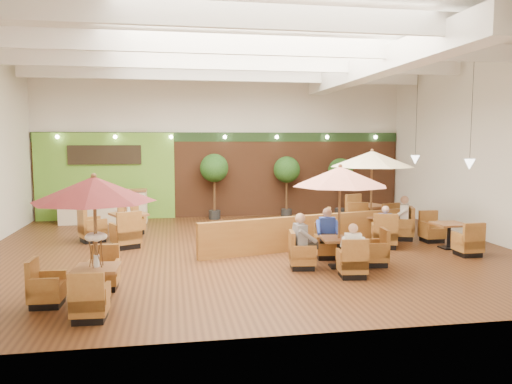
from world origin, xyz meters
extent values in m
plane|color=#381E0F|center=(0.00, 0.00, 0.00)|extent=(14.00, 14.00, 0.00)
cube|color=silver|center=(0.00, 6.00, 2.75)|extent=(14.00, 0.04, 5.50)
cube|color=silver|center=(0.00, -6.00, 2.75)|extent=(14.00, 0.04, 5.50)
cube|color=silver|center=(7.00, 0.00, 2.75)|extent=(0.04, 12.00, 5.50)
cube|color=white|center=(0.00, 0.00, 5.50)|extent=(14.00, 12.00, 0.04)
cube|color=brown|center=(0.00, 5.94, 1.60)|extent=(13.90, 0.10, 3.20)
cube|color=#1E3819|center=(0.00, 5.93, 3.05)|extent=(13.90, 0.12, 0.35)
cube|color=#63A22F|center=(-4.40, 5.88, 1.60)|extent=(5.00, 0.08, 3.20)
cube|color=black|center=(-4.40, 5.80, 2.40)|extent=(2.60, 0.08, 0.70)
cube|color=white|center=(3.50, 0.00, 4.95)|extent=(0.60, 11.00, 0.60)
cube|color=white|center=(0.00, -4.00, 5.15)|extent=(13.60, 0.12, 0.45)
cube|color=white|center=(0.00, -1.30, 5.15)|extent=(13.60, 0.12, 0.45)
cube|color=white|center=(0.00, 1.30, 5.15)|extent=(13.60, 0.12, 0.45)
cube|color=white|center=(0.00, 4.00, 5.15)|extent=(13.60, 0.12, 0.45)
cylinder|color=black|center=(5.80, -1.00, 3.90)|extent=(0.01, 0.01, 3.20)
cone|color=white|center=(5.80, -1.00, 2.30)|extent=(0.28, 0.28, 0.28)
cylinder|color=black|center=(5.80, 2.00, 3.90)|extent=(0.01, 0.01, 3.20)
cone|color=white|center=(5.80, 2.00, 2.30)|extent=(0.28, 0.28, 0.28)
sphere|color=#FFEAC6|center=(-6.00, 5.70, 3.05)|extent=(0.14, 0.14, 0.14)
sphere|color=#FFEAC6|center=(-4.00, 5.70, 3.05)|extent=(0.14, 0.14, 0.14)
sphere|color=#FFEAC6|center=(-2.00, 5.70, 3.05)|extent=(0.14, 0.14, 0.14)
sphere|color=#FFEAC6|center=(0.00, 5.70, 3.05)|extent=(0.14, 0.14, 0.14)
sphere|color=#FFEAC6|center=(2.00, 5.70, 3.05)|extent=(0.14, 0.14, 0.14)
sphere|color=#FFEAC6|center=(4.00, 5.70, 3.05)|extent=(0.14, 0.14, 0.14)
sphere|color=#FFEAC6|center=(6.00, 5.70, 3.05)|extent=(0.14, 0.14, 0.14)
cube|color=beige|center=(-4.40, 5.10, 0.55)|extent=(3.00, 0.70, 1.10)
cube|color=brown|center=(-4.40, 5.10, 1.15)|extent=(3.00, 0.75, 0.06)
cube|color=brown|center=(1.80, -0.20, 0.46)|extent=(6.49, 1.87, 0.92)
cube|color=brown|center=(-3.37, -3.98, 0.65)|extent=(0.80, 0.80, 0.05)
cylinder|color=black|center=(-3.37, -3.98, 0.33)|extent=(0.09, 0.09, 0.60)
cube|color=black|center=(-3.37, -3.98, 0.02)|extent=(0.42, 0.42, 0.04)
cube|color=brown|center=(-3.37, -4.84, 0.27)|extent=(0.58, 0.58, 0.29)
cube|color=brown|center=(-3.36, -5.08, 0.54)|extent=(0.56, 0.11, 0.63)
cube|color=brown|center=(-3.63, -4.83, 0.45)|extent=(0.09, 0.50, 0.25)
cube|color=brown|center=(-3.10, -4.85, 0.45)|extent=(0.09, 0.50, 0.25)
cube|color=black|center=(-3.37, -4.84, 0.06)|extent=(0.52, 0.52, 0.13)
cube|color=brown|center=(-3.37, -3.12, 0.27)|extent=(0.58, 0.58, 0.29)
cube|color=brown|center=(-3.38, -2.89, 0.54)|extent=(0.56, 0.11, 0.63)
cube|color=brown|center=(-3.10, -3.13, 0.45)|extent=(0.09, 0.50, 0.25)
cube|color=brown|center=(-3.63, -3.11, 0.45)|extent=(0.09, 0.50, 0.25)
cube|color=black|center=(-3.37, -3.12, 0.06)|extent=(0.52, 0.52, 0.13)
cube|color=brown|center=(-4.23, -3.98, 0.27)|extent=(0.58, 0.58, 0.29)
cube|color=brown|center=(-3.99, -3.97, 0.54)|extent=(0.11, 0.56, 0.63)
cube|color=brown|center=(-4.22, -3.72, 0.45)|extent=(0.50, 0.09, 0.25)
cube|color=brown|center=(-4.24, -4.25, 0.45)|extent=(0.50, 0.09, 0.25)
cube|color=black|center=(-4.23, -3.98, 0.06)|extent=(0.52, 0.52, 0.13)
cylinder|color=brown|center=(-3.37, -3.98, 1.13)|extent=(0.06, 0.06, 2.26)
cone|color=#5A1A1B|center=(-3.37, -3.98, 2.08)|extent=(2.17, 2.17, 0.45)
sphere|color=brown|center=(-3.37, -3.98, 2.31)|extent=(0.10, 0.10, 0.10)
cylinder|color=silver|center=(-3.37, -3.98, 0.79)|extent=(0.10, 0.10, 0.22)
cube|color=brown|center=(1.78, -2.24, 0.66)|extent=(0.87, 0.87, 0.06)
cylinder|color=black|center=(1.78, -2.24, 0.34)|extent=(0.09, 0.09, 0.61)
cube|color=black|center=(1.78, -2.24, 0.02)|extent=(0.46, 0.46, 0.04)
cube|color=brown|center=(1.78, -3.11, 0.28)|extent=(0.64, 0.64, 0.29)
cube|color=brown|center=(1.81, -3.35, 0.55)|extent=(0.58, 0.16, 0.64)
cube|color=brown|center=(1.51, -3.08, 0.46)|extent=(0.13, 0.51, 0.26)
cube|color=brown|center=(2.04, -3.14, 0.46)|extent=(0.13, 0.51, 0.26)
cube|color=black|center=(1.78, -3.11, 0.06)|extent=(0.56, 0.56, 0.13)
cube|color=brown|center=(1.78, -1.36, 0.28)|extent=(0.64, 0.64, 0.29)
cube|color=brown|center=(1.75, -1.13, 0.55)|extent=(0.58, 0.16, 0.64)
cube|color=brown|center=(2.04, -1.40, 0.46)|extent=(0.13, 0.51, 0.26)
cube|color=brown|center=(1.51, -1.33, 0.46)|extent=(0.13, 0.51, 0.26)
cube|color=black|center=(1.78, -1.36, 0.06)|extent=(0.56, 0.56, 0.13)
cube|color=brown|center=(0.91, -2.24, 0.28)|extent=(0.64, 0.64, 0.29)
cube|color=brown|center=(1.14, -2.21, 0.55)|extent=(0.16, 0.58, 0.64)
cube|color=brown|center=(0.94, -1.97, 0.46)|extent=(0.51, 0.13, 0.26)
cube|color=brown|center=(0.87, -2.50, 0.46)|extent=(0.51, 0.13, 0.26)
cube|color=black|center=(0.91, -2.24, 0.06)|extent=(0.56, 0.56, 0.13)
cube|color=brown|center=(2.65, -2.24, 0.28)|extent=(0.64, 0.64, 0.29)
cube|color=brown|center=(2.42, -2.27, 0.55)|extent=(0.16, 0.58, 0.64)
cube|color=brown|center=(2.62, -2.50, 0.46)|extent=(0.51, 0.13, 0.26)
cube|color=brown|center=(2.69, -1.97, 0.46)|extent=(0.51, 0.13, 0.26)
cube|color=black|center=(2.65, -2.24, 0.06)|extent=(0.56, 0.56, 0.13)
cylinder|color=brown|center=(1.78, -2.24, 1.15)|extent=(0.06, 0.06, 2.30)
cone|color=#C5725F|center=(1.78, -2.24, 2.12)|extent=(2.21, 2.21, 0.45)
sphere|color=brown|center=(1.78, -2.24, 2.35)|extent=(0.10, 0.10, 0.10)
cube|color=brown|center=(3.70, 0.51, 0.74)|extent=(1.11, 1.11, 0.06)
cylinder|color=black|center=(3.70, 0.51, 0.38)|extent=(0.10, 0.10, 0.68)
cube|color=black|center=(3.70, 0.51, 0.02)|extent=(0.59, 0.59, 0.04)
cube|color=brown|center=(3.70, -0.47, 0.31)|extent=(0.81, 0.81, 0.33)
cube|color=brown|center=(3.78, -0.72, 0.62)|extent=(0.64, 0.30, 0.72)
cube|color=brown|center=(3.41, -0.37, 0.52)|extent=(0.26, 0.56, 0.29)
cube|color=brown|center=(3.98, -0.56, 0.52)|extent=(0.26, 0.56, 0.29)
cube|color=black|center=(3.70, -0.47, 0.07)|extent=(0.72, 0.72, 0.14)
cube|color=brown|center=(3.70, 1.49, 0.31)|extent=(0.81, 0.81, 0.33)
cube|color=brown|center=(3.61, 1.75, 0.62)|extent=(0.64, 0.30, 0.72)
cube|color=brown|center=(3.98, 1.40, 0.52)|extent=(0.26, 0.56, 0.29)
cube|color=brown|center=(3.41, 1.59, 0.52)|extent=(0.26, 0.56, 0.29)
cube|color=black|center=(3.70, 1.49, 0.07)|extent=(0.72, 0.72, 0.14)
cube|color=brown|center=(2.71, 0.51, 0.31)|extent=(0.81, 0.81, 0.33)
cube|color=brown|center=(2.97, 0.60, 0.62)|extent=(0.30, 0.64, 0.72)
cube|color=brown|center=(2.81, 0.80, 0.52)|extent=(0.56, 0.26, 0.29)
cube|color=brown|center=(2.62, 0.23, 0.52)|extent=(0.56, 0.26, 0.29)
cube|color=black|center=(2.71, 0.51, 0.07)|extent=(0.72, 0.72, 0.14)
cube|color=brown|center=(4.68, 0.51, 0.31)|extent=(0.81, 0.81, 0.33)
cube|color=brown|center=(4.42, 0.43, 0.62)|extent=(0.30, 0.64, 0.72)
cube|color=brown|center=(4.58, 0.23, 0.52)|extent=(0.56, 0.26, 0.29)
cube|color=brown|center=(4.77, 0.80, 0.52)|extent=(0.56, 0.26, 0.29)
cube|color=black|center=(4.68, 0.51, 0.07)|extent=(0.72, 0.72, 0.14)
cylinder|color=brown|center=(3.70, 0.51, 1.29)|extent=(0.06, 0.06, 2.58)
cone|color=beige|center=(3.70, 0.51, 2.40)|extent=(2.48, 2.48, 0.45)
sphere|color=brown|center=(3.70, 0.51, 2.63)|extent=(0.10, 0.10, 0.10)
cube|color=brown|center=(-3.27, 1.75, 0.78)|extent=(1.22, 1.22, 0.06)
cylinder|color=black|center=(-3.27, 1.75, 0.40)|extent=(0.11, 0.11, 0.71)
cube|color=black|center=(-3.27, 1.75, 0.02)|extent=(0.65, 0.65, 0.04)
cube|color=brown|center=(-3.27, 0.72, 0.32)|extent=(0.89, 0.89, 0.35)
cube|color=brown|center=(-3.39, 0.46, 0.65)|extent=(0.65, 0.38, 0.76)
cube|color=brown|center=(-3.55, 0.59, 0.54)|extent=(0.33, 0.58, 0.30)
cube|color=brown|center=(-2.98, 0.85, 0.54)|extent=(0.33, 0.58, 0.30)
cube|color=black|center=(-3.27, 0.72, 0.08)|extent=(0.79, 0.79, 0.15)
cube|color=brown|center=(-3.27, 2.78, 0.32)|extent=(0.89, 0.89, 0.35)
cube|color=brown|center=(-3.15, 3.03, 0.65)|extent=(0.65, 0.38, 0.76)
cube|color=brown|center=(-2.98, 2.91, 0.54)|extent=(0.33, 0.58, 0.30)
cube|color=brown|center=(-3.55, 2.65, 0.54)|extent=(0.33, 0.58, 0.30)
cube|color=black|center=(-3.27, 2.78, 0.08)|extent=(0.79, 0.79, 0.15)
cube|color=brown|center=(-4.30, 1.75, 0.32)|extent=(0.89, 0.89, 0.35)
cube|color=brown|center=(-4.04, 1.63, 0.65)|extent=(0.38, 0.65, 0.76)
cube|color=brown|center=(-4.43, 2.03, 0.54)|extent=(0.58, 0.33, 0.30)
cube|color=brown|center=(-4.16, 1.46, 0.54)|extent=(0.58, 0.33, 0.30)
cube|color=black|center=(-4.30, 1.75, 0.08)|extent=(0.79, 0.79, 0.15)
cylinder|color=silver|center=(-3.27, 1.75, 0.92)|extent=(0.10, 0.10, 0.22)
cube|color=brown|center=(5.40, -0.82, 0.67)|extent=(0.80, 0.80, 0.06)
cylinder|color=black|center=(5.40, -0.82, 0.35)|extent=(0.09, 0.09, 0.62)
cube|color=black|center=(5.40, -0.82, 0.02)|extent=(0.42, 0.42, 0.04)
cube|color=brown|center=(5.40, -1.70, 0.28)|extent=(0.58, 0.58, 0.30)
cube|color=brown|center=(5.40, -1.95, 0.56)|extent=(0.58, 0.10, 0.65)
cube|color=brown|center=(5.13, -1.71, 0.47)|extent=(0.08, 0.51, 0.26)
cube|color=brown|center=(5.67, -1.70, 0.47)|extent=(0.08, 0.51, 0.26)
cube|color=black|center=(5.40, -1.70, 0.07)|extent=(0.52, 0.52, 0.13)
cube|color=brown|center=(5.40, 0.07, 0.28)|extent=(0.58, 0.58, 0.30)
cube|color=brown|center=(5.40, 0.31, 0.56)|extent=(0.58, 0.10, 0.65)
cube|color=brown|center=(5.67, 0.07, 0.47)|extent=(0.08, 0.51, 0.26)
cube|color=brown|center=(5.13, 0.07, 0.47)|extent=(0.08, 0.51, 0.26)
cube|color=black|center=(5.40, 0.07, 0.07)|extent=(0.52, 0.52, 0.13)
cube|color=brown|center=(4.40, 2.21, 0.79)|extent=(1.21, 1.21, 0.07)
cylinder|color=black|center=(4.40, 2.21, 0.41)|extent=(0.11, 0.11, 0.72)
cube|color=black|center=(4.40, 2.21, 0.02)|extent=(0.64, 0.64, 0.04)
cube|color=brown|center=(4.40, 1.17, 0.33)|extent=(0.88, 0.88, 0.35)
cube|color=brown|center=(4.30, 0.90, 0.66)|extent=(0.67, 0.35, 0.77)
cube|color=brown|center=(4.11, 1.05, 0.55)|extent=(0.30, 0.59, 0.31)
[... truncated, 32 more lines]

